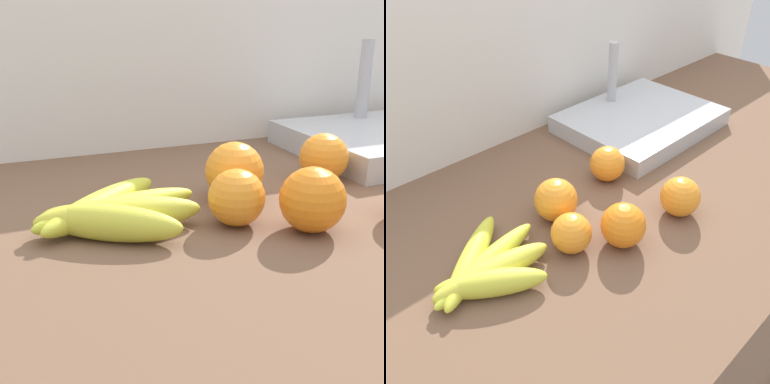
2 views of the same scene
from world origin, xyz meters
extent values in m
cube|color=silver|center=(0.00, 0.37, 0.65)|extent=(2.31, 0.06, 1.30)
ellipsoid|color=gold|center=(-0.28, -0.03, 0.97)|extent=(0.16, 0.13, 0.04)
ellipsoid|color=gold|center=(-0.27, -0.01, 0.97)|extent=(0.20, 0.07, 0.04)
ellipsoid|color=#C7CF38|center=(-0.26, 0.01, 0.96)|extent=(0.22, 0.09, 0.04)
ellipsoid|color=gold|center=(-0.28, 0.04, 0.96)|extent=(0.19, 0.16, 0.04)
sphere|color=orange|center=(0.07, 0.06, 0.98)|extent=(0.07, 0.07, 0.07)
sphere|color=orange|center=(-0.06, -0.09, 0.99)|extent=(0.08, 0.08, 0.08)
sphere|color=orange|center=(-0.13, -0.04, 0.98)|extent=(0.07, 0.07, 0.07)
sphere|color=orange|center=(-0.09, 0.04, 0.99)|extent=(0.08, 0.08, 0.08)
cylinder|color=#B2B2B7|center=(0.29, 0.26, 1.06)|extent=(0.02, 0.02, 0.15)
camera|label=1|loc=(-0.40, -0.56, 1.20)|focal=48.18mm
camera|label=2|loc=(-0.48, -0.42, 1.45)|focal=38.81mm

